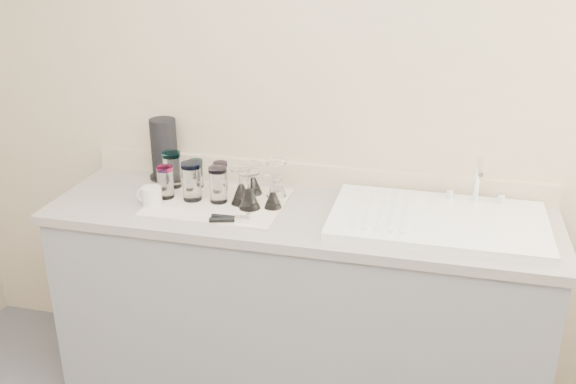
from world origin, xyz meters
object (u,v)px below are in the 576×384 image
(sink_unit, at_px, (438,220))
(tumbler_blue, at_px, (192,181))
(white_mug, at_px, (151,196))
(tumbler_lavender, at_px, (218,184))
(tumbler_cyan, at_px, (196,173))
(paper_towel_roll, at_px, (164,150))
(tumbler_magenta, at_px, (166,182))
(goblet_back_left, at_px, (253,183))
(goblet_front_left, at_px, (249,196))
(can_opener, at_px, (231,219))
(goblet_back_right, at_px, (276,184))
(tumbler_purple, at_px, (221,176))
(goblet_front_right, at_px, (273,197))
(goblet_extra, at_px, (241,191))
(tumbler_teal, at_px, (172,169))

(sink_unit, height_order, tumbler_blue, sink_unit)
(sink_unit, xyz_separation_m, white_mug, (-1.15, -0.10, 0.02))
(sink_unit, bearing_deg, tumbler_lavender, -179.59)
(tumbler_cyan, xyz_separation_m, paper_towel_roll, (-0.19, 0.09, 0.06))
(tumbler_cyan, bearing_deg, tumbler_magenta, -119.57)
(goblet_back_left, distance_m, goblet_front_left, 0.16)
(tumbler_cyan, bearing_deg, goblet_back_left, -2.47)
(tumbler_magenta, xyz_separation_m, can_opener, (0.34, -0.16, -0.06))
(paper_towel_roll, bearing_deg, goblet_back_right, -10.77)
(tumbler_lavender, bearing_deg, tumbler_blue, -177.72)
(goblet_back_left, xyz_separation_m, goblet_back_right, (0.10, -0.00, 0.01))
(sink_unit, bearing_deg, goblet_front_left, -177.05)
(tumbler_lavender, bearing_deg, tumbler_magenta, -177.74)
(tumbler_cyan, xyz_separation_m, tumbler_magenta, (-0.08, -0.14, 0.01))
(tumbler_magenta, distance_m, can_opener, 0.38)
(tumbler_magenta, distance_m, white_mug, 0.09)
(tumbler_purple, xyz_separation_m, tumbler_magenta, (-0.19, -0.14, 0.01))
(tumbler_lavender, bearing_deg, tumbler_cyan, 138.50)
(tumbler_purple, xyz_separation_m, goblet_back_left, (0.15, -0.01, -0.02))
(goblet_back_right, xyz_separation_m, goblet_front_right, (0.02, -0.12, -0.01))
(goblet_extra, bearing_deg, goblet_front_right, -4.11)
(goblet_back_left, xyz_separation_m, goblet_front_right, (0.12, -0.13, -0.00))
(goblet_front_left, distance_m, can_opener, 0.15)
(tumbler_purple, distance_m, goblet_back_right, 0.25)
(sink_unit, xyz_separation_m, paper_towel_roll, (-1.23, 0.22, 0.12))
(tumbler_blue, height_order, goblet_extra, tumbler_blue)
(goblet_back_right, bearing_deg, tumbler_magenta, -163.82)
(tumbler_lavender, xyz_separation_m, goblet_extra, (0.10, 0.01, -0.02))
(sink_unit, height_order, goblet_back_left, sink_unit)
(goblet_back_right, relative_size, goblet_front_right, 1.18)
(goblet_front_left, relative_size, white_mug, 1.39)
(goblet_back_right, bearing_deg, goblet_front_right, -81.34)
(goblet_front_left, bearing_deg, tumbler_magenta, 176.45)
(goblet_extra, bearing_deg, tumbler_purple, 136.70)
(goblet_front_right, relative_size, paper_towel_roll, 0.48)
(tumbler_blue, relative_size, can_opener, 1.01)
(goblet_front_left, bearing_deg, paper_towel_roll, 151.79)
(goblet_back_left, relative_size, white_mug, 1.19)
(goblet_back_right, bearing_deg, tumbler_lavender, -150.87)
(tumbler_purple, bearing_deg, tumbler_teal, -174.78)
(tumbler_cyan, bearing_deg, can_opener, -49.44)
(tumbler_purple, distance_m, can_opener, 0.34)
(goblet_front_right, bearing_deg, tumbler_lavender, 179.04)
(goblet_back_right, relative_size, can_opener, 0.97)
(tumbler_teal, height_order, can_opener, tumbler_teal)
(tumbler_cyan, distance_m, goblet_extra, 0.28)
(tumbler_cyan, relative_size, goblet_front_left, 0.78)
(goblet_front_left, height_order, goblet_front_right, goblet_front_left)
(tumbler_magenta, height_order, goblet_back_left, same)
(tumbler_teal, distance_m, tumbler_cyan, 0.11)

